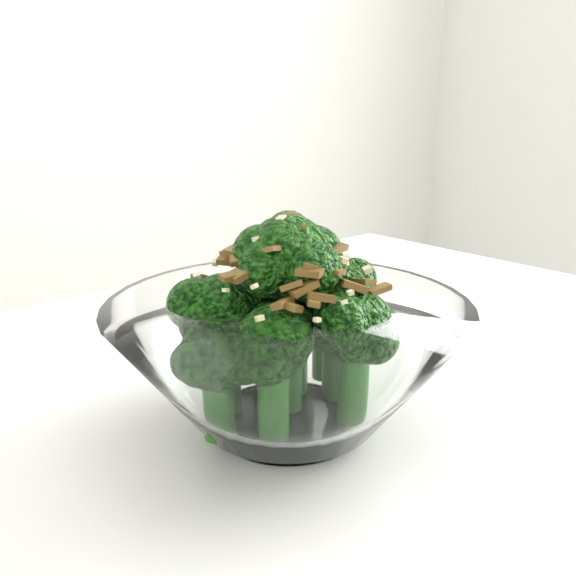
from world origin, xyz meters
name	(u,v)px	position (x,y,z in m)	size (l,w,h in m)	color
table	(225,575)	(0.12, 0.02, 0.68)	(1.36, 1.08, 0.75)	white
broccoli_dish	(288,351)	(0.19, 0.06, 0.81)	(0.24, 0.24, 0.15)	white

